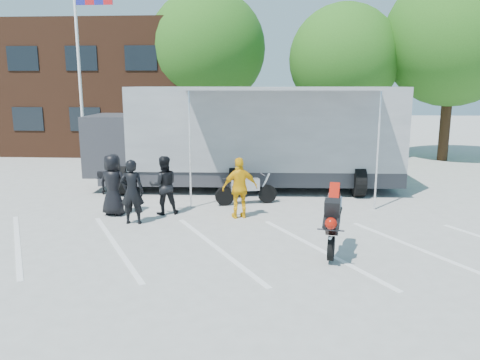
# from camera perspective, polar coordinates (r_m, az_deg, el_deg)

# --- Properties ---
(ground) EXTENTS (100.00, 100.00, 0.00)m
(ground) POSITION_cam_1_polar(r_m,az_deg,el_deg) (10.10, -4.69, -10.11)
(ground) COLOR #ACACA6
(ground) RESTS_ON ground
(parking_bay_lines) EXTENTS (18.09, 13.33, 0.01)m
(parking_bay_lines) POSITION_cam_1_polar(r_m,az_deg,el_deg) (11.02, -3.92, -8.17)
(parking_bay_lines) COLOR white
(parking_bay_lines) RESTS_ON ground
(office_building) EXTENTS (18.00, 8.00, 7.00)m
(office_building) POSITION_cam_1_polar(r_m,az_deg,el_deg) (29.58, -19.24, 10.50)
(office_building) COLOR #4B2818
(office_building) RESTS_ON ground
(flagpole) EXTENTS (1.61, 0.12, 8.00)m
(flagpole) POSITION_cam_1_polar(r_m,az_deg,el_deg) (20.80, -18.47, 14.65)
(flagpole) COLOR white
(flagpole) RESTS_ON ground
(tree_left) EXTENTS (6.12, 6.12, 8.64)m
(tree_left) POSITION_cam_1_polar(r_m,az_deg,el_deg) (25.58, -4.05, 15.66)
(tree_left) COLOR #382314
(tree_left) RESTS_ON ground
(tree_mid) EXTENTS (5.44, 5.44, 7.68)m
(tree_mid) POSITION_cam_1_polar(r_m,az_deg,el_deg) (24.57, 12.56, 14.14)
(tree_mid) COLOR #382314
(tree_mid) RESTS_ON ground
(tree_right) EXTENTS (6.46, 6.46, 9.12)m
(tree_right) POSITION_cam_1_polar(r_m,az_deg,el_deg) (25.37, 24.49, 15.43)
(tree_right) COLOR #382314
(tree_right) RESTS_ON ground
(transporter_truck) EXTENTS (11.62, 5.85, 3.65)m
(transporter_truck) POSITION_cam_1_polar(r_m,az_deg,el_deg) (17.06, 1.32, -1.05)
(transporter_truck) COLOR #979B9F
(transporter_truck) RESTS_ON ground
(parked_motorcycle) EXTENTS (2.13, 1.23, 1.06)m
(parked_motorcycle) POSITION_cam_1_polar(r_m,az_deg,el_deg) (14.85, 0.76, -2.96)
(parked_motorcycle) COLOR #AEAFB3
(parked_motorcycle) RESTS_ON ground
(stunt_bike_rider) EXTENTS (0.98, 1.61, 1.76)m
(stunt_bike_rider) POSITION_cam_1_polar(r_m,az_deg,el_deg) (10.85, 11.20, -8.74)
(stunt_bike_rider) COLOR black
(stunt_bike_rider) RESTS_ON ground
(spectator_leather_a) EXTENTS (0.98, 0.75, 1.79)m
(spectator_leather_a) POSITION_cam_1_polar(r_m,az_deg,el_deg) (13.93, -15.20, -0.57)
(spectator_leather_a) COLOR black
(spectator_leather_a) RESTS_ON ground
(spectator_leather_b) EXTENTS (0.66, 0.45, 1.77)m
(spectator_leather_b) POSITION_cam_1_polar(r_m,az_deg,el_deg) (12.94, -13.02, -1.42)
(spectator_leather_b) COLOR black
(spectator_leather_b) RESTS_ON ground
(spectator_leather_c) EXTENTS (1.00, 0.89, 1.71)m
(spectator_leather_c) POSITION_cam_1_polar(r_m,az_deg,el_deg) (13.74, -9.28, -0.64)
(spectator_leather_c) COLOR black
(spectator_leather_c) RESTS_ON ground
(spectator_hivis) EXTENTS (1.10, 0.72, 1.73)m
(spectator_hivis) POSITION_cam_1_polar(r_m,az_deg,el_deg) (13.16, -0.02, -0.98)
(spectator_hivis) COLOR #FFB90D
(spectator_hivis) RESTS_ON ground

